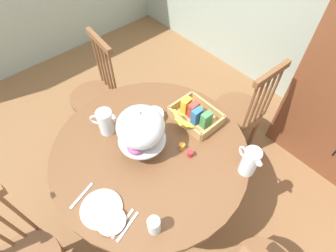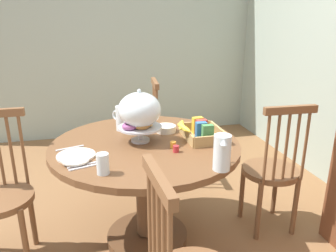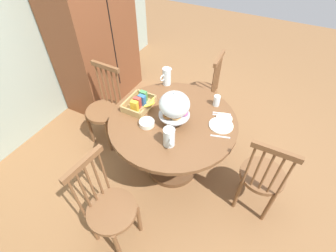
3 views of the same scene
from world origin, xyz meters
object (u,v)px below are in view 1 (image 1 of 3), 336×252
at_px(milk_pitcher, 106,123).
at_px(china_plate_small, 111,221).
at_px(pastry_stand_with_dome, 141,129).
at_px(dining_table, 151,166).
at_px(drinking_glass, 154,225).
at_px(cereal_basket, 194,115).
at_px(windsor_chair_by_cabinet, 96,96).
at_px(cereal_bowl, 153,116).
at_px(orange_juice_pitcher, 249,162).
at_px(china_plate_large, 101,209).
at_px(windsor_chair_near_window, 240,112).

xyz_separation_m(milk_pitcher, china_plate_small, (0.51, -0.31, -0.06)).
relative_size(pastry_stand_with_dome, milk_pitcher, 1.98).
distance_m(dining_table, china_plate_small, 0.53).
bearing_deg(drinking_glass, cereal_basket, 119.69).
bearing_deg(dining_table, windsor_chair_by_cabinet, 172.91).
bearing_deg(pastry_stand_with_dome, cereal_bowl, 125.67).
bearing_deg(cereal_bowl, pastry_stand_with_dome, -54.33).
bearing_deg(cereal_bowl, orange_juice_pitcher, 12.34).
bearing_deg(milk_pitcher, cereal_bowl, 68.17).
height_order(windsor_chair_by_cabinet, pastry_stand_with_dome, pastry_stand_with_dome).
relative_size(orange_juice_pitcher, china_plate_large, 0.87).
xyz_separation_m(milk_pitcher, drinking_glass, (0.68, -0.17, -0.02)).
height_order(windsor_chair_by_cabinet, china_plate_small, windsor_chair_by_cabinet).
distance_m(windsor_chair_near_window, windsor_chair_by_cabinet, 1.24).
bearing_deg(orange_juice_pitcher, windsor_chair_near_window, 126.11).
bearing_deg(pastry_stand_with_dome, windsor_chair_near_window, 84.66).
bearing_deg(cereal_bowl, drinking_glass, -39.39).
height_order(windsor_chair_near_window, cereal_basket, windsor_chair_near_window).
relative_size(dining_table, pastry_stand_with_dome, 3.51).
distance_m(windsor_chair_near_window, orange_juice_pitcher, 0.81).
height_order(china_plate_large, drinking_glass, drinking_glass).
relative_size(windsor_chair_by_cabinet, drinking_glass, 8.86).
bearing_deg(drinking_glass, dining_table, 143.62).
height_order(orange_juice_pitcher, drinking_glass, orange_juice_pitcher).
xyz_separation_m(dining_table, cereal_bowl, (-0.18, 0.18, 0.23)).
bearing_deg(orange_juice_pitcher, windsor_chair_by_cabinet, -171.38).
relative_size(windsor_chair_near_window, drinking_glass, 8.86).
xyz_separation_m(pastry_stand_with_dome, cereal_bowl, (-0.15, 0.20, -0.17)).
xyz_separation_m(orange_juice_pitcher, cereal_basket, (-0.47, 0.04, -0.04)).
bearing_deg(china_plate_large, cereal_basket, 97.89).
distance_m(pastry_stand_with_dome, china_plate_large, 0.47).
height_order(windsor_chair_by_cabinet, orange_juice_pitcher, windsor_chair_by_cabinet).
xyz_separation_m(windsor_chair_by_cabinet, pastry_stand_with_dome, (0.87, -0.14, 0.48)).
relative_size(china_plate_large, china_plate_small, 1.47).
xyz_separation_m(windsor_chair_by_cabinet, milk_pitcher, (0.61, -0.22, 0.37)).
distance_m(windsor_chair_by_cabinet, orange_juice_pitcher, 1.44).
relative_size(milk_pitcher, cereal_bowl, 1.24).
relative_size(china_plate_small, cereal_bowl, 1.07).
relative_size(orange_juice_pitcher, milk_pitcher, 1.10).
xyz_separation_m(pastry_stand_with_dome, drinking_glass, (0.42, -0.26, -0.14)).
bearing_deg(milk_pitcher, dining_table, 20.64).
height_order(windsor_chair_by_cabinet, china_plate_large, windsor_chair_by_cabinet).
distance_m(dining_table, drinking_glass, 0.55).
relative_size(windsor_chair_by_cabinet, pastry_stand_with_dome, 2.83).
bearing_deg(china_plate_small, windsor_chair_by_cabinet, 154.29).
distance_m(cereal_basket, china_plate_small, 0.81).
bearing_deg(pastry_stand_with_dome, milk_pitcher, -162.34).
bearing_deg(china_plate_large, china_plate_small, 0.90).
bearing_deg(orange_juice_pitcher, dining_table, -146.32).
distance_m(windsor_chair_near_window, milk_pitcher, 1.13).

